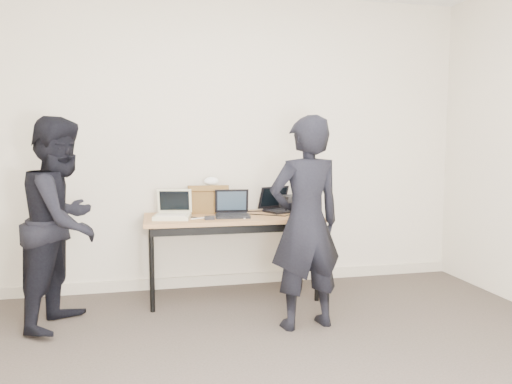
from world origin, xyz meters
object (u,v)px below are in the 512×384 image
object	(u,v)px
laptop_beige	(173,213)
person_observer	(63,222)
leather_satchel	(208,199)
equipment_box	(295,203)
laptop_right	(279,206)
desk	(232,222)
person_typist	(306,223)
laptop_center	(232,210)

from	to	relation	value
laptop_beige	person_observer	world-z (taller)	person_observer
leather_satchel	equipment_box	distance (m)	0.81
laptop_right	person_observer	bearing A→B (deg)	174.97
desk	person_typist	bearing A→B (deg)	-62.87
equipment_box	person_observer	world-z (taller)	person_observer
desk	person_observer	bearing A→B (deg)	-164.05
equipment_box	person_typist	distance (m)	1.03
person_typist	laptop_center	bearing A→B (deg)	-72.05
desk	laptop_right	bearing A→B (deg)	21.19
laptop_center	person_observer	size ratio (longest dim) A/B	0.21
laptop_right	laptop_center	bearing A→B (deg)	-178.83
laptop_right	leather_satchel	bearing A→B (deg)	153.82
laptop_center	person_observer	distance (m)	1.37
equipment_box	person_typist	xyz separation A→B (m)	(-0.23, -1.00, -0.02)
leather_satchel	person_typist	bearing A→B (deg)	-57.51
laptop_center	equipment_box	size ratio (longest dim) A/B	1.31
leather_satchel	equipment_box	size ratio (longest dim) A/B	1.50
laptop_beige	leather_satchel	size ratio (longest dim) A/B	0.93
laptop_beige	equipment_box	world-z (taller)	laptop_beige
laptop_right	person_typist	size ratio (longest dim) A/B	0.25
laptop_beige	laptop_center	distance (m)	0.51
laptop_center	laptop_right	world-z (taller)	same
laptop_center	laptop_right	distance (m)	0.51
desk	laptop_beige	bearing A→B (deg)	-176.67
laptop_center	leather_satchel	world-z (taller)	leather_satchel
laptop_right	laptop_beige	bearing A→B (deg)	169.81
laptop_center	person_typist	xyz separation A→B (m)	(0.40, -0.79, 0.00)
laptop_beige	person_typist	size ratio (longest dim) A/B	0.22
leather_satchel	person_typist	xyz separation A→B (m)	(0.58, -1.04, -0.07)
person_typist	person_observer	bearing A→B (deg)	-23.80
desk	person_typist	distance (m)	0.91
laptop_right	person_typist	xyz separation A→B (m)	(-0.07, -0.98, 0.00)
laptop_right	person_typist	distance (m)	0.99
laptop_right	leather_satchel	distance (m)	0.66
laptop_center	person_observer	bearing A→B (deg)	-159.09
laptop_center	leather_satchel	size ratio (longest dim) A/B	0.87
desk	laptop_beige	distance (m)	0.52
laptop_right	person_typist	bearing A→B (deg)	-115.66
person_observer	person_typist	bearing A→B (deg)	-85.73
laptop_beige	leather_satchel	bearing A→B (deg)	49.10
desk	laptop_beige	xyz separation A→B (m)	(-0.51, -0.02, 0.11)
laptop_center	desk	bearing A→B (deg)	88.90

